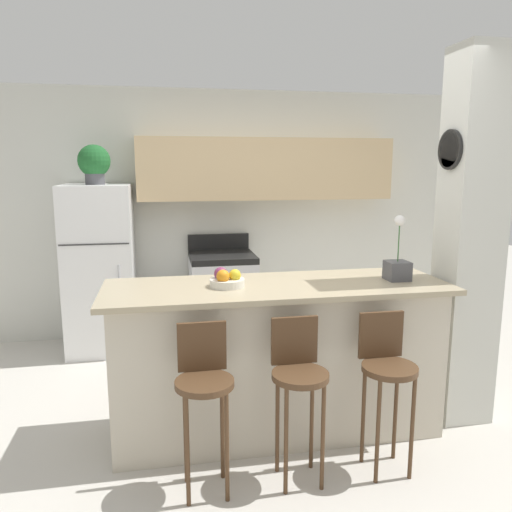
{
  "coord_description": "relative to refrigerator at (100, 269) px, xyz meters",
  "views": [
    {
      "loc": [
        -0.72,
        -3.08,
        1.79
      ],
      "look_at": [
        0.0,
        0.76,
        1.07
      ],
      "focal_mm": 35.0,
      "sensor_mm": 36.0,
      "label": 1
    }
  ],
  "objects": [
    {
      "name": "ground_plane",
      "position": [
        1.33,
        -1.81,
        -0.8
      ],
      "size": [
        14.0,
        14.0,
        0.0
      ],
      "primitive_type": "plane",
      "color": "beige"
    },
    {
      "name": "fruit_bowl",
      "position": [
        0.99,
        -1.81,
        0.27
      ],
      "size": [
        0.22,
        0.22,
        0.12
      ],
      "color": "silver",
      "rests_on": "counter_bar"
    },
    {
      "name": "potted_plant_on_fridge",
      "position": [
        -0.0,
        0.0,
        1.0
      ],
      "size": [
        0.3,
        0.3,
        0.37
      ],
      "color": "#4C4C51",
      "rests_on": "refrigerator"
    },
    {
      "name": "refrigerator",
      "position": [
        0.0,
        0.0,
        0.0
      ],
      "size": [
        0.63,
        0.67,
        1.61
      ],
      "color": "white",
      "rests_on": "ground_plane"
    },
    {
      "name": "pillar_right",
      "position": [
        2.66,
        -1.86,
        0.48
      ],
      "size": [
        0.38,
        0.32,
        2.55
      ],
      "color": "silver",
      "rests_on": "ground_plane"
    },
    {
      "name": "bar_stool_right",
      "position": [
        1.86,
        -2.35,
        -0.19
      ],
      "size": [
        0.32,
        0.32,
        0.94
      ],
      "color": "#4C331E",
      "rests_on": "ground_plane"
    },
    {
      "name": "bar_stool_mid",
      "position": [
        1.33,
        -2.35,
        -0.19
      ],
      "size": [
        0.32,
        0.32,
        0.94
      ],
      "color": "#4C331E",
      "rests_on": "ground_plane"
    },
    {
      "name": "wall_back",
      "position": [
        1.45,
        0.31,
        0.65
      ],
      "size": [
        5.6,
        0.38,
        2.55
      ],
      "color": "silver",
      "rests_on": "ground_plane"
    },
    {
      "name": "stove_range",
      "position": [
        1.18,
        0.01,
        -0.34
      ],
      "size": [
        0.64,
        0.66,
        1.07
      ],
      "color": "silver",
      "rests_on": "ground_plane"
    },
    {
      "name": "counter_bar",
      "position": [
        1.33,
        -1.81,
        -0.29
      ],
      "size": [
        2.24,
        0.74,
        1.02
      ],
      "color": "beige",
      "rests_on": "ground_plane"
    },
    {
      "name": "trash_bin",
      "position": [
        0.54,
        -0.23,
        -0.61
      ],
      "size": [
        0.28,
        0.28,
        0.38
      ],
      "color": "#59595B",
      "rests_on": "ground_plane"
    },
    {
      "name": "orchid_vase",
      "position": [
        2.15,
        -1.84,
        0.32
      ],
      "size": [
        0.15,
        0.15,
        0.44
      ],
      "color": "#4C4C51",
      "rests_on": "counter_bar"
    },
    {
      "name": "bar_stool_left",
      "position": [
        0.8,
        -2.35,
        -0.19
      ],
      "size": [
        0.32,
        0.32,
        0.94
      ],
      "color": "#4C331E",
      "rests_on": "ground_plane"
    }
  ]
}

